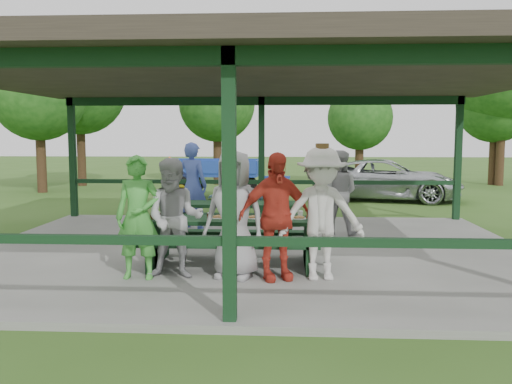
# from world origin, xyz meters

# --- Properties ---
(ground) EXTENTS (90.00, 90.00, 0.00)m
(ground) POSITION_xyz_m (0.00, 0.00, 0.00)
(ground) COLOR #32581B
(ground) RESTS_ON ground
(concrete_slab) EXTENTS (10.00, 8.00, 0.10)m
(concrete_slab) POSITION_xyz_m (0.00, 0.00, 0.05)
(concrete_slab) COLOR slate
(concrete_slab) RESTS_ON ground
(pavilion_structure) EXTENTS (10.60, 8.60, 3.24)m
(pavilion_structure) POSITION_xyz_m (0.00, 0.00, 3.17)
(pavilion_structure) COLOR black
(pavilion_structure) RESTS_ON concrete_slab
(picnic_table_near) EXTENTS (2.74, 1.39, 0.75)m
(picnic_table_near) POSITION_xyz_m (-0.25, -1.20, 0.58)
(picnic_table_near) COLOR black
(picnic_table_near) RESTS_ON concrete_slab
(picnic_table_far) EXTENTS (2.57, 1.39, 0.75)m
(picnic_table_far) POSITION_xyz_m (-0.40, 0.80, 0.57)
(picnic_table_far) COLOR black
(picnic_table_far) RESTS_ON concrete_slab
(table_setting) EXTENTS (2.44, 0.45, 0.10)m
(table_setting) POSITION_xyz_m (-0.34, -1.17, 0.88)
(table_setting) COLOR white
(table_setting) RESTS_ON picnic_table_near
(contestant_green) EXTENTS (0.66, 0.44, 1.79)m
(contestant_green) POSITION_xyz_m (-1.50, -2.09, 0.99)
(contestant_green) COLOR green
(contestant_green) RESTS_ON concrete_slab
(contestant_grey_left) EXTENTS (0.85, 0.67, 1.74)m
(contestant_grey_left) POSITION_xyz_m (-0.98, -2.04, 0.97)
(contestant_grey_left) COLOR #9A9A9D
(contestant_grey_left) RESTS_ON concrete_slab
(contestant_grey_mid) EXTENTS (1.03, 0.81, 1.85)m
(contestant_grey_mid) POSITION_xyz_m (-0.13, -1.97, 1.02)
(contestant_grey_mid) COLOR gray
(contestant_grey_mid) RESTS_ON concrete_slab
(contestant_red) EXTENTS (1.16, 0.78, 1.83)m
(contestant_red) POSITION_xyz_m (0.47, -2.03, 1.01)
(contestant_red) COLOR red
(contestant_red) RESTS_ON concrete_slab
(contestant_white_fedora) EXTENTS (1.28, 0.80, 1.95)m
(contestant_white_fedora) POSITION_xyz_m (1.12, -1.99, 1.05)
(contestant_white_fedora) COLOR beige
(contestant_white_fedora) RESTS_ON concrete_slab
(spectator_lblue) EXTENTS (1.32, 0.44, 1.42)m
(spectator_lblue) POSITION_xyz_m (-0.37, 1.51, 0.81)
(spectator_lblue) COLOR #85B8CD
(spectator_lblue) RESTS_ON concrete_slab
(spectator_blue) EXTENTS (0.81, 0.67, 1.91)m
(spectator_blue) POSITION_xyz_m (-1.46, 2.17, 1.06)
(spectator_blue) COLOR #3D509F
(spectator_blue) RESTS_ON concrete_slab
(spectator_grey) EXTENTS (1.01, 0.88, 1.75)m
(spectator_grey) POSITION_xyz_m (1.70, 1.64, 0.98)
(spectator_grey) COLOR #939396
(spectator_grey) RESTS_ON concrete_slab
(pickup_truck) EXTENTS (5.28, 3.30, 1.36)m
(pickup_truck) POSITION_xyz_m (3.96, 8.55, 0.68)
(pickup_truck) COLOR silver
(pickup_truck) RESTS_ON ground
(farm_trailer) EXTENTS (4.14, 1.92, 1.45)m
(farm_trailer) POSITION_xyz_m (-1.81, 8.66, 0.72)
(farm_trailer) COLOR #1B3A97
(farm_trailer) RESTS_ON ground
(tree_far_left) EXTENTS (3.88, 3.88, 6.06)m
(tree_far_left) POSITION_xyz_m (-8.16, 13.10, 4.10)
(tree_far_left) COLOR black
(tree_far_left) RESTS_ON ground
(tree_left) EXTENTS (3.32, 3.32, 5.19)m
(tree_left) POSITION_xyz_m (-2.43, 14.09, 3.51)
(tree_left) COLOR black
(tree_left) RESTS_ON ground
(tree_mid) EXTENTS (2.73, 2.73, 4.26)m
(tree_mid) POSITION_xyz_m (3.71, 13.55, 2.87)
(tree_mid) COLOR black
(tree_mid) RESTS_ON ground
(tree_right) EXTENTS (3.27, 3.27, 5.11)m
(tree_right) POSITION_xyz_m (9.65, 14.56, 3.45)
(tree_right) COLOR black
(tree_right) RESTS_ON ground
(tree_edge_left) EXTENTS (3.47, 3.47, 5.42)m
(tree_edge_left) POSITION_xyz_m (-8.63, 10.29, 3.67)
(tree_edge_left) COLOR black
(tree_edge_left) RESTS_ON ground
(tree_far_right) EXTENTS (4.49, 4.49, 7.01)m
(tree_far_right) POSITION_xyz_m (9.80, 14.19, 4.75)
(tree_far_right) COLOR black
(tree_far_right) RESTS_ON ground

